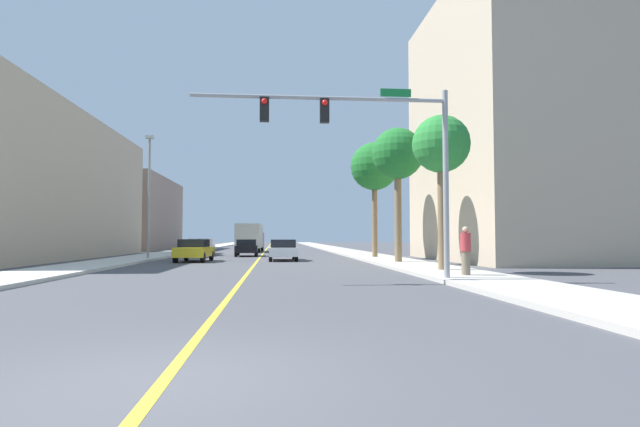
{
  "coord_description": "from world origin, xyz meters",
  "views": [
    {
      "loc": [
        1.22,
        -5.7,
        1.58
      ],
      "look_at": [
        3.39,
        19.0,
        2.73
      ],
      "focal_mm": 28.11,
      "sensor_mm": 36.0,
      "label": 1
    }
  ],
  "objects_px": {
    "pedestrian": "(466,251)",
    "palm_mid": "(398,156)",
    "palm_far": "(374,167)",
    "street_lamp": "(149,190)",
    "palm_near": "(441,147)",
    "car_white": "(283,250)",
    "car_black": "(247,247)",
    "car_yellow": "(194,250)",
    "delivery_truck": "(250,237)",
    "car_silver": "(200,247)",
    "traffic_signal_mast": "(372,139)"
  },
  "relations": [
    {
      "from": "car_white",
      "to": "car_black",
      "type": "bearing_deg",
      "value": 109.6
    },
    {
      "from": "palm_near",
      "to": "car_yellow",
      "type": "distance_m",
      "value": 17.36
    },
    {
      "from": "car_silver",
      "to": "car_black",
      "type": "height_order",
      "value": "car_silver"
    },
    {
      "from": "car_black",
      "to": "pedestrian",
      "type": "relative_size",
      "value": 2.16
    },
    {
      "from": "car_black",
      "to": "pedestrian",
      "type": "distance_m",
      "value": 24.78
    },
    {
      "from": "car_white",
      "to": "car_silver",
      "type": "bearing_deg",
      "value": 125.27
    },
    {
      "from": "street_lamp",
      "to": "palm_near",
      "type": "bearing_deg",
      "value": -39.44
    },
    {
      "from": "traffic_signal_mast",
      "to": "car_yellow",
      "type": "xyz_separation_m",
      "value": [
        -8.52,
        15.36,
        -4.26
      ]
    },
    {
      "from": "street_lamp",
      "to": "pedestrian",
      "type": "bearing_deg",
      "value": -45.76
    },
    {
      "from": "car_yellow",
      "to": "delivery_truck",
      "type": "height_order",
      "value": "delivery_truck"
    },
    {
      "from": "street_lamp",
      "to": "car_black",
      "type": "bearing_deg",
      "value": 48.13
    },
    {
      "from": "car_yellow",
      "to": "delivery_truck",
      "type": "xyz_separation_m",
      "value": [
        2.49,
        20.4,
        0.81
      ]
    },
    {
      "from": "car_black",
      "to": "delivery_truck",
      "type": "xyz_separation_m",
      "value": [
        -0.32,
        11.71,
        0.84
      ]
    },
    {
      "from": "car_black",
      "to": "traffic_signal_mast",
      "type": "bearing_deg",
      "value": -77.5
    },
    {
      "from": "street_lamp",
      "to": "pedestrian",
      "type": "distance_m",
      "value": 22.68
    },
    {
      "from": "car_black",
      "to": "car_yellow",
      "type": "bearing_deg",
      "value": -108.8
    },
    {
      "from": "palm_mid",
      "to": "car_black",
      "type": "distance_m",
      "value": 16.77
    },
    {
      "from": "street_lamp",
      "to": "delivery_truck",
      "type": "height_order",
      "value": "street_lamp"
    },
    {
      "from": "palm_near",
      "to": "car_silver",
      "type": "bearing_deg",
      "value": 122.27
    },
    {
      "from": "street_lamp",
      "to": "traffic_signal_mast",
      "type": "bearing_deg",
      "value": -55.45
    },
    {
      "from": "street_lamp",
      "to": "palm_mid",
      "type": "relative_size",
      "value": 1.06
    },
    {
      "from": "palm_far",
      "to": "car_black",
      "type": "distance_m",
      "value": 12.47
    },
    {
      "from": "street_lamp",
      "to": "car_silver",
      "type": "distance_m",
      "value": 9.72
    },
    {
      "from": "car_black",
      "to": "car_yellow",
      "type": "height_order",
      "value": "car_yellow"
    },
    {
      "from": "palm_near",
      "to": "palm_mid",
      "type": "relative_size",
      "value": 0.87
    },
    {
      "from": "car_white",
      "to": "palm_mid",
      "type": "bearing_deg",
      "value": -37.98
    },
    {
      "from": "palm_far",
      "to": "delivery_truck",
      "type": "distance_m",
      "value": 20.5
    },
    {
      "from": "palm_far",
      "to": "car_black",
      "type": "bearing_deg",
      "value": 149.57
    },
    {
      "from": "palm_near",
      "to": "car_black",
      "type": "xyz_separation_m",
      "value": [
        -9.62,
        19.81,
        -4.84
      ]
    },
    {
      "from": "palm_near",
      "to": "street_lamp",
      "type": "bearing_deg",
      "value": 140.56
    },
    {
      "from": "street_lamp",
      "to": "palm_far",
      "type": "relative_size",
      "value": 1.0
    },
    {
      "from": "palm_near",
      "to": "pedestrian",
      "type": "relative_size",
      "value": 3.75
    },
    {
      "from": "car_black",
      "to": "car_white",
      "type": "bearing_deg",
      "value": -70.56
    },
    {
      "from": "palm_far",
      "to": "pedestrian",
      "type": "relative_size",
      "value": 4.56
    },
    {
      "from": "palm_near",
      "to": "palm_far",
      "type": "bearing_deg",
      "value": 90.6
    },
    {
      "from": "car_yellow",
      "to": "car_black",
      "type": "bearing_deg",
      "value": 74.54
    },
    {
      "from": "car_yellow",
      "to": "pedestrian",
      "type": "distance_m",
      "value": 18.78
    },
    {
      "from": "car_black",
      "to": "delivery_truck",
      "type": "relative_size",
      "value": 0.47
    },
    {
      "from": "street_lamp",
      "to": "car_white",
      "type": "xyz_separation_m",
      "value": [
        8.97,
        -0.81,
        -3.97
      ]
    },
    {
      "from": "palm_far",
      "to": "pedestrian",
      "type": "distance_m",
      "value": 18.19
    },
    {
      "from": "traffic_signal_mast",
      "to": "delivery_truck",
      "type": "distance_m",
      "value": 36.43
    },
    {
      "from": "palm_mid",
      "to": "palm_far",
      "type": "xyz_separation_m",
      "value": [
        0.04,
        7.12,
        0.31
      ]
    },
    {
      "from": "palm_far",
      "to": "car_silver",
      "type": "relative_size",
      "value": 1.81
    },
    {
      "from": "palm_far",
      "to": "car_yellow",
      "type": "distance_m",
      "value": 13.98
    },
    {
      "from": "street_lamp",
      "to": "palm_near",
      "type": "height_order",
      "value": "street_lamp"
    },
    {
      "from": "pedestrian",
      "to": "palm_mid",
      "type": "bearing_deg",
      "value": -107.89
    },
    {
      "from": "palm_near",
      "to": "car_black",
      "type": "distance_m",
      "value": 22.55
    },
    {
      "from": "car_white",
      "to": "delivery_truck",
      "type": "distance_m",
      "value": 19.64
    },
    {
      "from": "palm_mid",
      "to": "delivery_truck",
      "type": "xyz_separation_m",
      "value": [
        -9.75,
        24.4,
        -4.76
      ]
    },
    {
      "from": "car_yellow",
      "to": "delivery_truck",
      "type": "distance_m",
      "value": 20.57
    }
  ]
}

